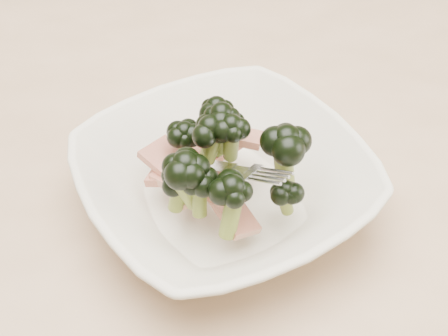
{
  "coord_description": "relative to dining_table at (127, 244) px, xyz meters",
  "views": [
    {
      "loc": [
        0.05,
        -0.44,
        1.18
      ],
      "look_at": [
        0.1,
        -0.05,
        0.8
      ],
      "focal_mm": 50.0,
      "sensor_mm": 36.0,
      "label": 1
    }
  ],
  "objects": [
    {
      "name": "broccoli_dish",
      "position": [
        0.1,
        -0.05,
        0.14
      ],
      "size": [
        0.33,
        0.33,
        0.12
      ],
      "color": "beige",
      "rests_on": "dining_table"
    },
    {
      "name": "dining_table",
      "position": [
        0.0,
        0.0,
        0.0
      ],
      "size": [
        1.2,
        0.8,
        0.75
      ],
      "color": "tan",
      "rests_on": "ground"
    }
  ]
}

